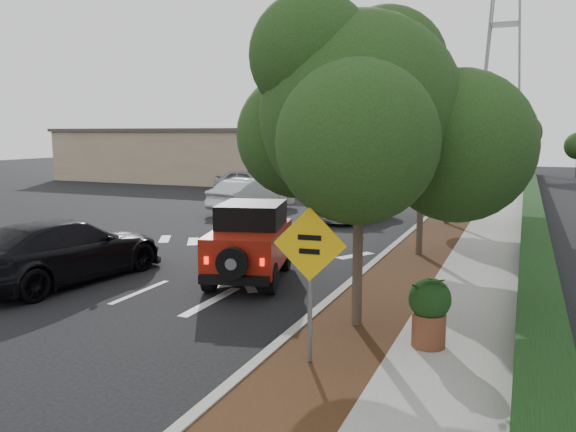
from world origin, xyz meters
The scene contains 19 objects.
ground centered at (0.00, 0.00, 0.00)m, with size 120.00×120.00×0.00m, color black.
curb centered at (4.60, 12.00, 0.07)m, with size 0.20×70.00×0.15m, color #9E9B93.
planting_strip centered at (5.60, 12.00, 0.06)m, with size 1.80×70.00×0.12m, color black.
sidewalk centered at (7.50, 12.00, 0.06)m, with size 2.00×70.00×0.12m, color gray.
hedge centered at (8.90, 12.00, 0.40)m, with size 0.80×70.00×0.80m, color black.
commercial_building centered at (-16.00, 30.00, 2.00)m, with size 22.00×12.00×4.00m, color gray.
transmission_tower centered at (6.00, 48.00, 0.00)m, with size 7.00×4.00×28.00m, color slate, non-canonical shape.
street_tree_near centered at (5.60, -0.50, 0.00)m, with size 3.80×3.80×5.92m, color black, non-canonical shape.
street_tree_mid centered at (5.60, 6.50, 0.00)m, with size 3.20×3.20×5.32m, color black, non-canonical shape.
street_tree_far centered at (5.60, 13.00, 0.00)m, with size 3.40×3.40×5.62m, color black, non-canonical shape.
light_pole_a centered at (-6.50, 26.00, 0.00)m, with size 2.00×0.22×9.00m, color slate, non-canonical shape.
light_pole_b centered at (-7.50, 38.00, 0.00)m, with size 2.00×0.22×9.00m, color slate, non-canonical shape.
red_jeep centered at (1.91, 2.27, 1.02)m, with size 2.60×4.12×2.02m.
silver_suv_ahead centered at (1.49, 13.02, 0.65)m, with size 2.16×4.69×1.30m, color #9A9CA1.
black_suv_oncoming centered at (-2.48, 0.10, 0.83)m, with size 2.32×5.71×1.66m, color black.
silver_sedan_oncoming centered at (-3.80, 13.79, 0.82)m, with size 1.73×4.97×1.64m, color #ABAEB3.
parked_suv centered at (-9.01, 22.95, 0.67)m, with size 1.59×3.95×1.34m, color #999CA0.
speed_hump_sign centered at (5.40, -2.61, 1.78)m, with size 1.20×0.15×2.57m.
terracotta_planter centered at (7.09, -1.13, 0.87)m, with size 0.74×0.74×1.29m.
Camera 1 is at (8.48, -10.82, 3.86)m, focal length 35.00 mm.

